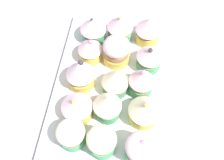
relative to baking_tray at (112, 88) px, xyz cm
name	(u,v)px	position (x,y,z in cm)	size (l,w,h in cm)	color
ground_plane	(112,92)	(0.00, 0.00, -2.10)	(180.00, 180.00, 3.00)	#9E9EA3
baking_tray	(112,88)	(0.00, 0.00, 0.00)	(40.19, 26.27, 1.20)	silver
cupcake_0	(93,29)	(-13.37, -6.49, 4.02)	(6.42, 6.42, 6.73)	#4C9E6B
cupcake_1	(90,49)	(-7.24, -6.19, 3.97)	(5.71, 5.71, 6.78)	#EFC651
cupcake_2	(80,73)	(-0.23, -7.00, 4.66)	(6.29, 6.29, 8.24)	#EFC651
cupcake_3	(77,107)	(7.59, -6.22, 3.95)	(6.49, 6.49, 6.78)	#EFC651
cupcake_4	(71,134)	(13.38, -6.18, 3.73)	(5.75, 5.75, 6.06)	#4C9E6B
cupcake_5	(122,27)	(-14.29, 0.50, 4.76)	(6.23, 6.23, 8.27)	#4C9E6B
cupcake_6	(118,51)	(-7.47, 0.41, 4.33)	(6.21, 6.21, 7.42)	#EFC651
cupcake_7	(115,81)	(0.64, 0.77, 4.24)	(5.94, 5.94, 7.07)	#4C9E6B
cupcake_8	(109,106)	(6.77, 0.24, 4.70)	(5.88, 5.88, 7.73)	#4C9E6B
cupcake_9	(103,142)	(14.21, 0.18, 4.30)	(5.78, 5.78, 7.06)	#4C9E6B
cupcake_10	(148,29)	(-14.72, 6.85, 4.51)	(6.34, 6.34, 7.52)	#EFC651
cupcake_11	(149,57)	(-6.86, 7.69, 4.01)	(6.01, 6.01, 6.97)	#4C9E6B
cupcake_12	(142,81)	(-0.17, 6.43, 4.57)	(5.62, 5.62, 8.02)	#4C9E6B
cupcake_13	(144,110)	(6.57, 7.55, 4.56)	(6.61, 6.61, 7.92)	#EFC651
cupcake_14	(141,149)	(14.53, 7.58, 4.30)	(6.28, 6.28, 7.51)	#4C9E6B
napkin	(105,1)	(-27.56, -5.84, -0.30)	(11.49, 10.62, 0.60)	white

